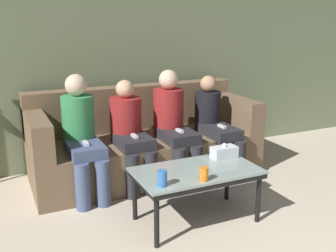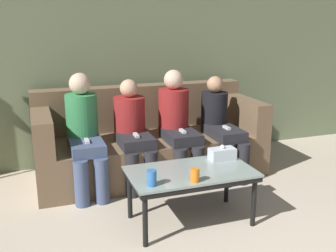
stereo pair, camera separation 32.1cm
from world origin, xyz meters
name	(u,v)px [view 1 (the left image)]	position (x,y,z in m)	size (l,w,h in m)	color
wall_back	(125,48)	(0.00, 3.44, 1.30)	(12.00, 0.06, 2.60)	#707F5B
couch	(144,144)	(0.00, 2.92, 0.33)	(2.34, 0.92, 0.91)	brown
coffee_table	(197,175)	(0.00, 1.76, 0.40)	(1.00, 0.56, 0.45)	#8C9E99
cup_near_left	(204,174)	(-0.06, 1.55, 0.50)	(0.07, 0.07, 0.10)	orange
cup_near_right	(162,178)	(-0.38, 1.58, 0.51)	(0.07, 0.07, 0.12)	#3372BF
tissue_box	(224,152)	(0.35, 1.91, 0.50)	(0.22, 0.12, 0.13)	silver
seated_person_left_end	(82,133)	(-0.70, 2.68, 0.59)	(0.31, 0.67, 1.12)	#47567A
seated_person_mid_left	(130,131)	(-0.23, 2.69, 0.55)	(0.31, 0.64, 1.04)	#28282D
seated_person_mid_right	(173,122)	(0.23, 2.69, 0.59)	(0.31, 0.66, 1.11)	#28282D
seated_person_right_end	(215,123)	(0.70, 2.64, 0.54)	(0.31, 0.70, 1.03)	#28282D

